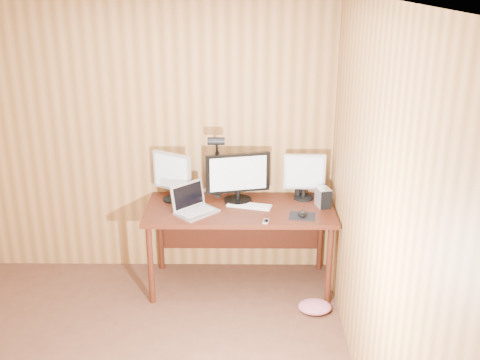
{
  "coord_description": "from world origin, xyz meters",
  "views": [
    {
      "loc": [
        0.97,
        -2.76,
        2.64
      ],
      "look_at": [
        0.93,
        1.58,
        1.02
      ],
      "focal_mm": 42.0,
      "sensor_mm": 36.0,
      "label": 1
    }
  ],
  "objects_px": {
    "monitor_center": "(238,177)",
    "keyboard": "(249,205)",
    "monitor_right": "(304,175)",
    "hard_drive": "(323,197)",
    "monitor_left": "(172,175)",
    "desk_lamp": "(217,158)",
    "mouse": "(302,214)",
    "laptop": "(193,205)",
    "phone": "(266,221)",
    "desk": "(240,217)",
    "speaker": "(298,190)"
  },
  "relations": [
    {
      "from": "monitor_right",
      "to": "mouse",
      "type": "bearing_deg",
      "value": -95.95
    },
    {
      "from": "laptop",
      "to": "speaker",
      "type": "xyz_separation_m",
      "value": [
        0.9,
        0.34,
        0.0
      ]
    },
    {
      "from": "hard_drive",
      "to": "monitor_left",
      "type": "bearing_deg",
      "value": 160.45
    },
    {
      "from": "monitor_right",
      "to": "speaker",
      "type": "relative_size",
      "value": 3.25
    },
    {
      "from": "keyboard",
      "to": "desk_lamp",
      "type": "distance_m",
      "value": 0.5
    },
    {
      "from": "monitor_right",
      "to": "laptop",
      "type": "distance_m",
      "value": 1.01
    },
    {
      "from": "monitor_left",
      "to": "monitor_right",
      "type": "xyz_separation_m",
      "value": [
        1.15,
        0.05,
        -0.01
      ]
    },
    {
      "from": "mouse",
      "to": "desk",
      "type": "bearing_deg",
      "value": 151.24
    },
    {
      "from": "monitor_left",
      "to": "monitor_right",
      "type": "distance_m",
      "value": 1.15
    },
    {
      "from": "keyboard",
      "to": "speaker",
      "type": "height_order",
      "value": "speaker"
    },
    {
      "from": "monitor_right",
      "to": "hard_drive",
      "type": "relative_size",
      "value": 2.44
    },
    {
      "from": "hard_drive",
      "to": "monitor_center",
      "type": "bearing_deg",
      "value": 157.97
    },
    {
      "from": "desk",
      "to": "mouse",
      "type": "distance_m",
      "value": 0.59
    },
    {
      "from": "mouse",
      "to": "speaker",
      "type": "distance_m",
      "value": 0.43
    },
    {
      "from": "phone",
      "to": "speaker",
      "type": "xyz_separation_m",
      "value": [
        0.3,
        0.54,
        0.06
      ]
    },
    {
      "from": "desk",
      "to": "hard_drive",
      "type": "xyz_separation_m",
      "value": [
        0.71,
        -0.04,
        0.2
      ]
    },
    {
      "from": "laptop",
      "to": "desk_lamp",
      "type": "bearing_deg",
      "value": 10.13
    },
    {
      "from": "desk",
      "to": "keyboard",
      "type": "distance_m",
      "value": 0.16
    },
    {
      "from": "monitor_center",
      "to": "mouse",
      "type": "xyz_separation_m",
      "value": [
        0.53,
        -0.32,
        -0.2
      ]
    },
    {
      "from": "monitor_right",
      "to": "desk",
      "type": "bearing_deg",
      "value": -165.24
    },
    {
      "from": "phone",
      "to": "desk_lamp",
      "type": "height_order",
      "value": "desk_lamp"
    },
    {
      "from": "mouse",
      "to": "phone",
      "type": "xyz_separation_m",
      "value": [
        -0.3,
        -0.11,
        -0.02
      ]
    },
    {
      "from": "desk",
      "to": "desk_lamp",
      "type": "relative_size",
      "value": 2.55
    },
    {
      "from": "keyboard",
      "to": "hard_drive",
      "type": "distance_m",
      "value": 0.64
    },
    {
      "from": "keyboard",
      "to": "hard_drive",
      "type": "bearing_deg",
      "value": 15.83
    },
    {
      "from": "monitor_center",
      "to": "monitor_left",
      "type": "bearing_deg",
      "value": 164.78
    },
    {
      "from": "phone",
      "to": "laptop",
      "type": "bearing_deg",
      "value": 171.9
    },
    {
      "from": "monitor_left",
      "to": "mouse",
      "type": "distance_m",
      "value": 1.17
    },
    {
      "from": "monitor_right",
      "to": "mouse",
      "type": "xyz_separation_m",
      "value": [
        -0.05,
        -0.39,
        -0.2
      ]
    },
    {
      "from": "monitor_right",
      "to": "desk_lamp",
      "type": "xyz_separation_m",
      "value": [
        -0.76,
        -0.03,
        0.17
      ]
    },
    {
      "from": "phone",
      "to": "desk_lamp",
      "type": "bearing_deg",
      "value": 141.82
    },
    {
      "from": "laptop",
      "to": "mouse",
      "type": "height_order",
      "value": "laptop"
    },
    {
      "from": "monitor_center",
      "to": "laptop",
      "type": "height_order",
      "value": "monitor_center"
    },
    {
      "from": "laptop",
      "to": "mouse",
      "type": "bearing_deg",
      "value": -49.84
    },
    {
      "from": "phone",
      "to": "hard_drive",
      "type": "bearing_deg",
      "value": 43.45
    },
    {
      "from": "keyboard",
      "to": "phone",
      "type": "height_order",
      "value": "keyboard"
    },
    {
      "from": "laptop",
      "to": "speaker",
      "type": "height_order",
      "value": "laptop"
    },
    {
      "from": "desk_lamp",
      "to": "monitor_center",
      "type": "bearing_deg",
      "value": -0.94
    },
    {
      "from": "desk",
      "to": "monitor_right",
      "type": "bearing_deg",
      "value": 13.62
    },
    {
      "from": "monitor_right",
      "to": "keyboard",
      "type": "distance_m",
      "value": 0.56
    },
    {
      "from": "speaker",
      "to": "keyboard",
      "type": "bearing_deg",
      "value": -152.67
    },
    {
      "from": "desk",
      "to": "keyboard",
      "type": "xyz_separation_m",
      "value": [
        0.08,
        -0.05,
        0.13
      ]
    },
    {
      "from": "desk_lamp",
      "to": "phone",
      "type": "bearing_deg",
      "value": -37.26
    },
    {
      "from": "monitor_center",
      "to": "hard_drive",
      "type": "bearing_deg",
      "value": -20.93
    },
    {
      "from": "monitor_right",
      "to": "hard_drive",
      "type": "xyz_separation_m",
      "value": [
        0.15,
        -0.17,
        -0.14
      ]
    },
    {
      "from": "monitor_right",
      "to": "desk_lamp",
      "type": "bearing_deg",
      "value": -176.64
    },
    {
      "from": "laptop",
      "to": "phone",
      "type": "height_order",
      "value": "laptop"
    },
    {
      "from": "monitor_left",
      "to": "desk_lamp",
      "type": "bearing_deg",
      "value": 33.03
    },
    {
      "from": "desk_lamp",
      "to": "hard_drive",
      "type": "bearing_deg",
      "value": 2.49
    },
    {
      "from": "monitor_center",
      "to": "keyboard",
      "type": "xyz_separation_m",
      "value": [
        0.1,
        -0.11,
        -0.22
      ]
    }
  ]
}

